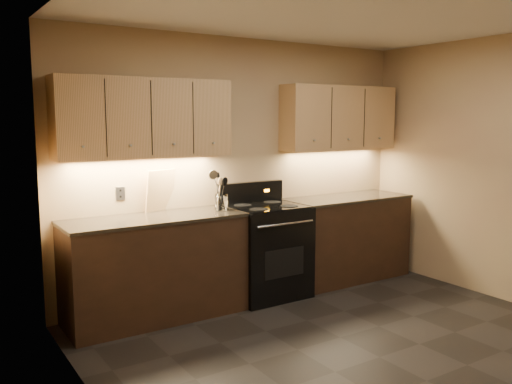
% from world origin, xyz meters
% --- Properties ---
extents(floor, '(4.00, 4.00, 0.00)m').
position_xyz_m(floor, '(0.00, 0.00, 0.00)').
color(floor, black).
rests_on(floor, ground).
extents(ceiling, '(4.00, 4.00, 0.00)m').
position_xyz_m(ceiling, '(0.00, 0.00, 2.60)').
color(ceiling, silver).
rests_on(ceiling, wall_back).
extents(wall_back, '(4.00, 0.04, 2.60)m').
position_xyz_m(wall_back, '(0.00, 2.00, 1.30)').
color(wall_back, tan).
rests_on(wall_back, ground).
extents(wall_left, '(0.04, 4.00, 2.60)m').
position_xyz_m(wall_left, '(-2.00, 0.00, 1.30)').
color(wall_left, tan).
rests_on(wall_left, ground).
extents(counter_left, '(1.62, 0.62, 0.93)m').
position_xyz_m(counter_left, '(-1.10, 1.70, 0.47)').
color(counter_left, black).
rests_on(counter_left, ground).
extents(counter_right, '(1.46, 0.62, 0.93)m').
position_xyz_m(counter_right, '(1.18, 1.70, 0.47)').
color(counter_right, black).
rests_on(counter_right, ground).
extents(stove, '(0.76, 0.68, 1.14)m').
position_xyz_m(stove, '(0.08, 1.68, 0.48)').
color(stove, black).
rests_on(stove, ground).
extents(upper_cab_left, '(1.60, 0.30, 0.70)m').
position_xyz_m(upper_cab_left, '(-1.10, 1.85, 1.80)').
color(upper_cab_left, tan).
rests_on(upper_cab_left, wall_back).
extents(upper_cab_right, '(1.44, 0.30, 0.70)m').
position_xyz_m(upper_cab_right, '(1.18, 1.85, 1.80)').
color(upper_cab_right, tan).
rests_on(upper_cab_right, wall_back).
extents(outlet_plate, '(0.08, 0.01, 0.12)m').
position_xyz_m(outlet_plate, '(-1.30, 1.99, 1.12)').
color(outlet_plate, '#B2B5BA').
rests_on(outlet_plate, wall_back).
extents(utensil_crock, '(0.15, 0.15, 0.15)m').
position_xyz_m(utensil_crock, '(-0.42, 1.69, 1.00)').
color(utensil_crock, white).
rests_on(utensil_crock, counter_left).
extents(cutting_board, '(0.32, 0.16, 0.39)m').
position_xyz_m(cutting_board, '(-0.93, 1.96, 1.13)').
color(cutting_board, tan).
rests_on(cutting_board, counter_left).
extents(wooden_spoon, '(0.12, 0.10, 0.30)m').
position_xyz_m(wooden_spoon, '(-0.46, 1.69, 1.09)').
color(wooden_spoon, tan).
rests_on(wooden_spoon, utensil_crock).
extents(black_spoon, '(0.07, 0.16, 0.32)m').
position_xyz_m(black_spoon, '(-0.42, 1.71, 1.10)').
color(black_spoon, black).
rests_on(black_spoon, utensil_crock).
extents(black_turner, '(0.11, 0.20, 0.38)m').
position_xyz_m(black_turner, '(-0.41, 1.66, 1.13)').
color(black_turner, black).
rests_on(black_turner, utensil_crock).
extents(steel_skimmer, '(0.22, 0.11, 0.39)m').
position_xyz_m(steel_skimmer, '(-0.39, 1.69, 1.13)').
color(steel_skimmer, silver).
rests_on(steel_skimmer, utensil_crock).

